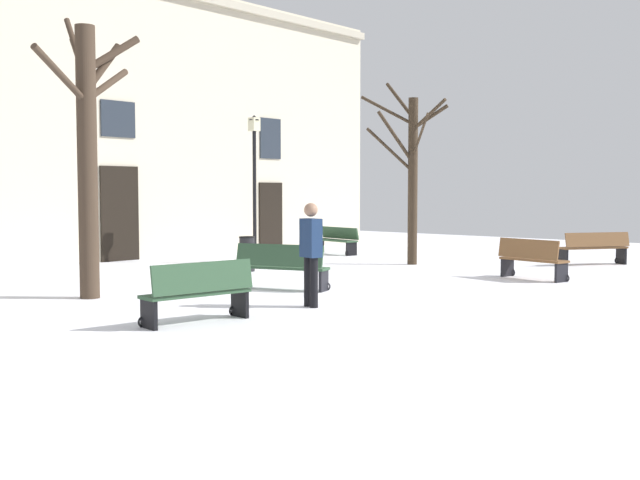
% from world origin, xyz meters
% --- Properties ---
extents(ground_plane, '(34.66, 34.66, 0.00)m').
position_xyz_m(ground_plane, '(0.00, 0.00, 0.00)').
color(ground_plane, white).
extents(building_facade, '(21.66, 0.60, 8.03)m').
position_xyz_m(building_facade, '(0.00, 9.82, 4.07)').
color(building_facade, beige).
rests_on(building_facade, ground).
extents(tree_foreground, '(1.53, 2.49, 4.98)m').
position_xyz_m(tree_foreground, '(4.76, 2.96, 2.54)').
color(tree_foreground, '#382B1E').
rests_on(tree_foreground, ground).
extents(tree_left_of_center, '(2.57, 1.41, 5.14)m').
position_xyz_m(tree_left_of_center, '(-4.39, 3.61, 2.76)').
color(tree_left_of_center, '#423326').
rests_on(tree_left_of_center, ground).
extents(streetlamp, '(0.30, 0.30, 4.00)m').
position_xyz_m(streetlamp, '(2.29, 6.38, 2.44)').
color(streetlamp, black).
rests_on(streetlamp, ground).
extents(litter_bin, '(0.40, 0.40, 0.85)m').
position_xyz_m(litter_bin, '(0.66, 4.92, 0.43)').
color(litter_bin, black).
rests_on(litter_bin, ground).
extents(bench_far_corner, '(0.76, 1.64, 0.90)m').
position_xyz_m(bench_far_corner, '(3.71, -1.04, 0.45)').
color(bench_far_corner, brown).
rests_on(bench_far_corner, ground).
extents(bench_near_center_tree, '(1.85, 1.41, 0.88)m').
position_xyz_m(bench_near_center_tree, '(7.85, -0.75, 0.47)').
color(bench_near_center_tree, brown).
rests_on(bench_near_center_tree, ground).
extents(bench_back_to_back_left, '(1.75, 0.68, 0.93)m').
position_xyz_m(bench_back_to_back_left, '(-4.77, 0.04, 0.47)').
color(bench_back_to_back_left, '#2D4C33').
rests_on(bench_back_to_back_left, ground).
extents(bench_facing_shops, '(1.07, 1.91, 0.91)m').
position_xyz_m(bench_facing_shops, '(-1.23, 1.83, 0.47)').
color(bench_facing_shops, '#2D4C33').
rests_on(bench_facing_shops, ground).
extents(bench_back_to_back_right, '(0.78, 1.81, 0.83)m').
position_xyz_m(bench_back_to_back_right, '(6.02, 6.68, 0.43)').
color(bench_back_to_back_right, '#2D4C33').
rests_on(bench_back_to_back_right, ground).
extents(person_by_shop_door, '(0.30, 0.42, 1.75)m').
position_xyz_m(person_by_shop_door, '(-2.50, -0.12, 0.98)').
color(person_by_shop_door, black).
rests_on(person_by_shop_door, ground).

